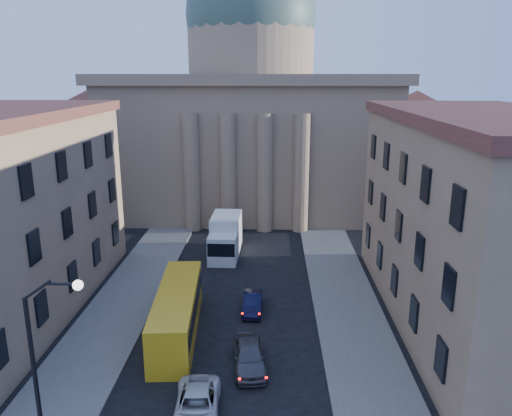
{
  "coord_description": "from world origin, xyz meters",
  "views": [
    {
      "loc": [
        2.73,
        -10.73,
        17.01
      ],
      "look_at": [
        1.79,
        19.22,
        8.93
      ],
      "focal_mm": 35.0,
      "sensor_mm": 36.0,
      "label": 1
    }
  ],
  "objects": [
    {
      "name": "car_left_mid",
      "position": [
        -0.96,
        11.0,
        0.69
      ],
      "size": [
        2.58,
        5.07,
        1.37
      ],
      "primitive_type": "imported",
      "rotation": [
        0.0,
        0.0,
        0.06
      ],
      "color": "silver",
      "rests_on": "ground"
    },
    {
      "name": "sidewalk_right",
      "position": [
        8.5,
        18.0,
        0.07
      ],
      "size": [
        5.0,
        60.0,
        0.15
      ],
      "primitive_type": "cube",
      "color": "#605E58",
      "rests_on": "ground"
    },
    {
      "name": "street_lamp",
      "position": [
        -6.97,
        8.0,
        5.29
      ],
      "size": [
        2.62,
        0.44,
        8.83
      ],
      "color": "black",
      "rests_on": "ground"
    },
    {
      "name": "city_bus",
      "position": [
        -3.5,
        19.46,
        1.67
      ],
      "size": [
        3.27,
        11.14,
        3.1
      ],
      "rotation": [
        0.0,
        0.0,
        0.07
      ],
      "color": "gold",
      "rests_on": "ground"
    },
    {
      "name": "box_truck",
      "position": [
        -1.66,
        34.79,
        1.76
      ],
      "size": [
        2.81,
        6.84,
        3.73
      ],
      "rotation": [
        0.0,
        0.0,
        -0.02
      ],
      "color": "silver",
      "rests_on": "ground"
    },
    {
      "name": "car_right_far",
      "position": [
        1.51,
        15.58,
        0.79
      ],
      "size": [
        2.39,
        4.84,
        1.59
      ],
      "primitive_type": "imported",
      "rotation": [
        0.0,
        0.0,
        0.11
      ],
      "color": "#47464B",
      "rests_on": "ground"
    },
    {
      "name": "car_right_distant",
      "position": [
        1.42,
        22.98,
        0.64
      ],
      "size": [
        1.42,
        3.92,
        1.28
      ],
      "primitive_type": "imported",
      "rotation": [
        0.0,
        0.0,
        -0.02
      ],
      "color": "black",
      "rests_on": "ground"
    },
    {
      "name": "sidewalk_left",
      "position": [
        -8.5,
        18.0,
        0.07
      ],
      "size": [
        5.0,
        60.0,
        0.15
      ],
      "primitive_type": "cube",
      "color": "#605E58",
      "rests_on": "ground"
    },
    {
      "name": "church",
      "position": [
        0.0,
        55.47,
        11.88
      ],
      "size": [
        68.02,
        28.76,
        36.6
      ],
      "color": "#917459",
      "rests_on": "ground"
    },
    {
      "name": "building_right",
      "position": [
        17.0,
        22.0,
        7.42
      ],
      "size": [
        11.6,
        26.6,
        14.7
      ],
      "color": "#A48260",
      "rests_on": "ground"
    }
  ]
}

